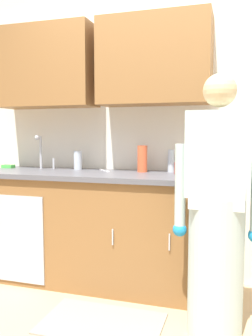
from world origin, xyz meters
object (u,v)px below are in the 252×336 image
Objects in this scene: person_at_sink at (216,227)px; knife_on_counter at (104,170)px; cup_by_sink at (179,168)px; bottle_soap at (171,161)px; sponge at (8,166)px; sink at (37,172)px; bottle_water_tall at (78,160)px; bottle_dish_liquid at (142,159)px.

knife_on_counter is at bearing 145.46° from person_at_sink.
cup_by_sink reaches higher than knife_on_counter.
sponge is (-1.54, -0.09, -0.08)m from bottle_soap.
sink is 1.25m from cup_by_sink.
sponge is (-1.96, 0.67, 0.26)m from person_at_sink.
bottle_soap reaches higher than cup_by_sink.
bottle_water_tall is 0.61m from bottle_dish_liquid.
cup_by_sink is 0.86× the size of sponge.
bottle_water_tall is at bearing 4.47° from sponge.
bottle_water_tall reaches higher than cup_by_sink.
knife_on_counter is (0.59, 0.14, 0.02)m from sink.
bottle_dish_liquid reaches higher than sponge.
person_at_sink is 0.94m from bottle_soap.
bottle_water_tall is at bearing 150.09° from person_at_sink.
bottle_dish_liquid is at bearing -3.40° from bottle_water_tall.
person_at_sink is 2.09m from sponge.
sink is 1.69m from person_at_sink.
bottle_water_tall is (0.32, 0.18, 0.10)m from sink.
sink reaches higher than knife_on_counter.
sponge is at bearing 161.92° from sink.
sponge is at bearing -176.62° from bottle_soap.
person_at_sink is 1.50m from bottle_water_tall.
bottle_soap is 0.18m from cup_by_sink.
sink is at bearing -114.11° from knife_on_counter.
sink reaches higher than bottle_soap.
cup_by_sink is at bearing -13.54° from bottle_dish_liquid.
knife_on_counter is at bearing -8.87° from bottle_water_tall.
bottle_soap is (0.84, 0.04, 0.01)m from bottle_water_tall.
bottle_water_tall is 0.75× the size of bottle_dish_liquid.
knife_on_counter is (0.27, -0.04, -0.08)m from bottle_water_tall.
knife_on_counter is 0.97m from sponge.
bottle_soap is at bearing 3.38° from sponge.
cup_by_sink reaches higher than sponge.
bottle_dish_liquid is 2.37× the size of cup_by_sink.
cup_by_sink is (0.32, -0.08, -0.06)m from bottle_dish_liquid.
bottle_soap is 0.79× the size of knife_on_counter.
bottle_dish_liquid reaches higher than knife_on_counter.
sponge is at bearing -126.54° from knife_on_counter.
sink is 0.40m from sponge.
sink is at bearing 160.89° from person_at_sink.
person_at_sink is at bearing -18.91° from sponge.
bottle_water_tall is 1.53× the size of sponge.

